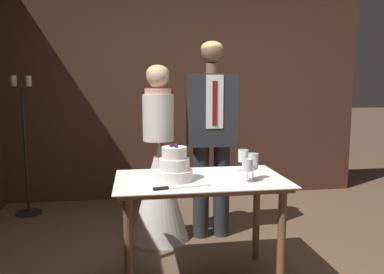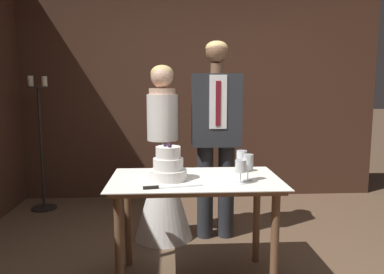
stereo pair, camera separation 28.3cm
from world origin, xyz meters
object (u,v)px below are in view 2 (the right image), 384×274
bride (163,176)px  wine_glass_middle (242,158)px  tiered_cake (168,166)px  groom (216,130)px  wine_glass_far (241,167)px  wine_glass_near (248,163)px  cake_table (195,193)px  cake_knife (162,187)px  candle_stand (41,150)px

bride → wine_glass_middle: bearing=-45.3°
tiered_cake → groom: 0.95m
tiered_cake → groom: bearing=62.3°
tiered_cake → groom: size_ratio=0.14×
wine_glass_far → wine_glass_near: bearing=48.9°
tiered_cake → wine_glass_middle: bearing=20.8°
cake_table → wine_glass_far: 0.40m
wine_glass_far → bride: bride is taller
cake_table → cake_knife: bearing=-133.2°
cake_knife → wine_glass_far: wine_glass_far is taller
groom → candle_stand: (-1.88, 0.90, -0.32)m
tiered_cake → bride: (-0.05, 0.83, -0.28)m
groom → tiered_cake: bearing=-117.7°
candle_stand → cake_knife: bearing=-54.1°
wine_glass_middle → wine_glass_far: 0.34m
wine_glass_far → bride: bearing=119.4°
tiered_cake → cake_knife: size_ratio=0.66×
wine_glass_near → candle_stand: (-2.00, 1.78, -0.20)m
groom → cake_knife: bearing=-114.6°
cake_knife → bride: size_ratio=0.24×
groom → cake_table: bearing=-107.1°
wine_glass_far → candle_stand: bearing=136.2°
wine_glass_near → wine_glass_middle: size_ratio=1.11×
tiered_cake → candle_stand: 2.26m
wine_glass_near → groom: size_ratio=0.10×
cake_table → candle_stand: 2.36m
bride → tiered_cake: bearing=-86.3°
wine_glass_far → groom: size_ratio=0.09×
cake_knife → tiered_cake: bearing=67.8°
tiered_cake → wine_glass_far: (0.48, -0.13, 0.01)m
cake_knife → wine_glass_far: 0.54m
cake_table → groom: size_ratio=0.66×
cake_knife → candle_stand: 2.40m
wine_glass_middle → candle_stand: size_ratio=0.11×
wine_glass_near → wine_glass_far: size_ratio=1.14×
bride → candle_stand: 1.66m
cake_table → candle_stand: (-1.64, 1.69, 0.03)m
cake_knife → candle_stand: candle_stand is taller
wine_glass_near → bride: (-0.60, 0.88, -0.30)m
wine_glass_near → bride: 1.11m
wine_glass_far → wine_glass_middle: bearing=78.0°
cake_knife → cake_table: bearing=35.8°
cake_table → candle_stand: candle_stand is taller
wine_glass_middle → bride: (-0.61, 0.62, -0.29)m
candle_stand → cake_table: bearing=-45.9°
cake_knife → groom: (0.48, 1.04, 0.24)m
cake_table → tiered_cake: (-0.19, -0.03, 0.21)m
wine_glass_far → candle_stand: (-1.93, 1.85, -0.18)m
wine_glass_middle → candle_stand: candle_stand is taller
wine_glass_near → candle_stand: bearing=138.4°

